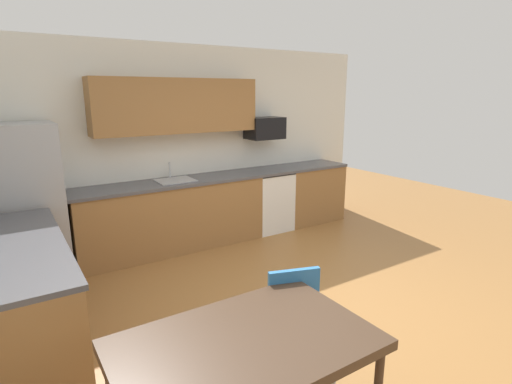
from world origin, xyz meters
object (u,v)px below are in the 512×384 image
object	(u,v)px
oven_range	(268,200)
dining_table	(245,350)
chair_near_table	(299,322)
refrigerator	(24,206)
microwave	(265,128)

from	to	relation	value
oven_range	dining_table	xyz separation A→B (m)	(-2.40, -3.27, 0.25)
oven_range	dining_table	size ratio (longest dim) A/B	0.65
dining_table	chair_near_table	xyz separation A→B (m)	(0.62, 0.31, -0.20)
refrigerator	oven_range	size ratio (longest dim) A/B	1.94
oven_range	dining_table	world-z (taller)	oven_range
microwave	chair_near_table	size ratio (longest dim) A/B	0.64
oven_range	microwave	distance (m)	1.10
oven_range	refrigerator	bearing A→B (deg)	-178.58
refrigerator	microwave	xyz separation A→B (m)	(3.24, 0.18, 0.67)
refrigerator	microwave	world-z (taller)	refrigerator
oven_range	chair_near_table	size ratio (longest dim) A/B	1.07
dining_table	refrigerator	bearing A→B (deg)	104.73
dining_table	chair_near_table	world-z (taller)	chair_near_table
chair_near_table	oven_range	bearing A→B (deg)	59.12
oven_range	microwave	bearing A→B (deg)	90.00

